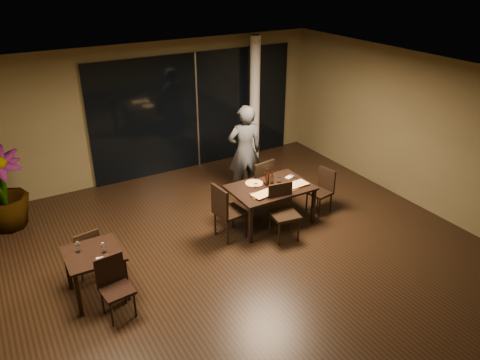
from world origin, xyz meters
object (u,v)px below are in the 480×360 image
at_px(chair_main_far, 260,181).
at_px(chair_main_right, 322,188).
at_px(chair_main_left, 226,209).
at_px(diner, 245,151).
at_px(main_table, 270,190).
at_px(bottle_c, 266,176).
at_px(chair_side_near, 114,283).
at_px(bottle_a, 268,177).
at_px(bottle_b, 272,179).
at_px(side_table, 94,260).
at_px(chair_side_far, 87,251).
at_px(potted_plant, 2,190).
at_px(chair_main_near, 283,208).

xyz_separation_m(chair_main_far, chair_main_right, (0.99, -0.73, -0.09)).
relative_size(chair_main_left, diner, 0.54).
xyz_separation_m(main_table, bottle_c, (-0.01, 0.15, 0.23)).
bearing_deg(chair_side_near, bottle_a, 12.47).
bearing_deg(diner, bottle_b, 95.93).
distance_m(side_table, diner, 4.00).
relative_size(side_table, chair_main_far, 0.78).
bearing_deg(chair_main_right, bottle_c, -113.05).
bearing_deg(bottle_b, side_table, -171.55).
height_order(chair_side_far, potted_plant, potted_plant).
bearing_deg(potted_plant, diner, -13.17).
bearing_deg(chair_main_left, chair_main_near, -120.65).
relative_size(chair_main_right, bottle_b, 2.96).
xyz_separation_m(chair_main_left, bottle_b, (1.03, 0.10, 0.31)).
relative_size(chair_side_far, potted_plant, 0.55).
bearing_deg(side_table, chair_main_far, 17.16).
bearing_deg(potted_plant, side_table, -71.48).
relative_size(chair_main_far, chair_main_near, 1.03).
height_order(main_table, potted_plant, potted_plant).
height_order(chair_main_left, bottle_c, bottle_c).
xyz_separation_m(chair_main_far, chair_main_left, (-1.14, -0.68, 0.01)).
xyz_separation_m(chair_side_near, bottle_c, (3.26, 1.16, 0.40)).
bearing_deg(chair_main_left, chair_side_far, 81.82).
bearing_deg(bottle_c, chair_main_left, -166.62).
distance_m(chair_main_right, bottle_b, 1.19).
height_order(chair_main_left, potted_plant, potted_plant).
xyz_separation_m(chair_main_right, bottle_b, (-1.11, 0.14, 0.41)).
relative_size(chair_main_far, potted_plant, 0.67).
bearing_deg(bottle_b, chair_main_far, 79.19).
height_order(side_table, bottle_a, bottle_a).
bearing_deg(bottle_c, chair_side_far, -178.00).
distance_m(chair_side_far, chair_side_near, 1.05).
xyz_separation_m(chair_main_near, chair_side_near, (-3.19, -0.50, -0.06)).
bearing_deg(bottle_a, potted_plant, 152.73).
bearing_deg(chair_main_far, main_table, 68.05).
relative_size(chair_main_left, chair_side_near, 1.17).
relative_size(side_table, bottle_b, 2.69).
bearing_deg(side_table, bottle_b, 8.45).
distance_m(chair_main_far, chair_main_right, 1.24).
distance_m(side_table, chair_side_near, 0.55).
xyz_separation_m(chair_main_left, chair_main_right, (2.14, -0.05, -0.10)).
bearing_deg(chair_main_right, chair_side_far, -101.45).
distance_m(chair_main_right, diner, 1.75).
bearing_deg(side_table, potted_plant, 108.52).
xyz_separation_m(chair_main_near, bottle_a, (0.06, 0.59, 0.36)).
relative_size(chair_main_far, bottle_c, 3.30).
bearing_deg(chair_main_right, bottle_b, -106.78).
xyz_separation_m(main_table, bottle_b, (0.04, 0.01, 0.22)).
height_order(chair_main_far, diner, diner).
bearing_deg(chair_side_near, chair_side_far, 90.94).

